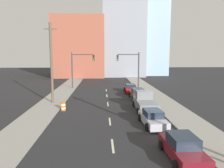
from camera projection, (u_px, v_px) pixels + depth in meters
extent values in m
cube|color=gray|center=(73.00, 82.00, 49.89)|extent=(3.46, 88.15, 0.14)
cube|color=gray|center=(137.00, 82.00, 50.55)|extent=(3.46, 88.15, 0.14)
cube|color=beige|center=(113.00, 146.00, 15.48)|extent=(0.16, 2.40, 0.01)
cube|color=beige|center=(110.00, 121.00, 21.07)|extent=(0.16, 2.40, 0.01)
cube|color=beige|center=(108.00, 104.00, 28.39)|extent=(0.16, 2.40, 0.01)
cube|color=beige|center=(107.00, 96.00, 34.08)|extent=(0.16, 2.40, 0.01)
cube|color=beige|center=(106.00, 90.00, 39.15)|extent=(0.16, 2.40, 0.01)
cube|color=#9E513D|center=(80.00, 48.00, 64.38)|extent=(14.00, 16.00, 16.68)
cube|color=gray|center=(122.00, 34.00, 68.32)|extent=(12.00, 20.00, 25.12)
cube|color=#99B7CC|center=(142.00, 24.00, 72.10)|extent=(13.00, 20.00, 32.30)
cylinder|color=#38383D|center=(72.00, 71.00, 40.63)|extent=(0.24, 0.24, 6.76)
cylinder|color=#38383D|center=(83.00, 55.00, 40.31)|extent=(4.00, 0.16, 0.16)
cube|color=black|center=(94.00, 58.00, 40.49)|extent=(0.34, 0.32, 1.10)
cylinder|color=#4C0C0C|center=(94.00, 56.00, 40.28)|extent=(0.22, 0.04, 0.22)
cylinder|color=#593F0C|center=(94.00, 58.00, 40.32)|extent=(0.22, 0.04, 0.22)
cylinder|color=#26E53F|center=(94.00, 60.00, 40.37)|extent=(0.22, 0.04, 0.22)
cylinder|color=#38383D|center=(139.00, 70.00, 41.19)|extent=(0.24, 0.24, 6.76)
cylinder|color=#38383D|center=(128.00, 55.00, 40.69)|extent=(4.00, 0.16, 0.16)
cube|color=black|center=(118.00, 58.00, 40.69)|extent=(0.34, 0.32, 1.10)
cylinder|color=#4C0C0C|center=(118.00, 56.00, 40.47)|extent=(0.22, 0.04, 0.22)
cylinder|color=#593F0C|center=(118.00, 58.00, 40.52)|extent=(0.22, 0.04, 0.22)
cylinder|color=#26E53F|center=(118.00, 60.00, 40.57)|extent=(0.22, 0.04, 0.22)
cylinder|color=brown|center=(51.00, 64.00, 27.95)|extent=(0.32, 0.32, 10.39)
cube|color=brown|center=(50.00, 29.00, 27.35)|extent=(1.60, 0.14, 0.14)
cylinder|color=orange|center=(63.00, 110.00, 25.16)|extent=(0.56, 0.56, 0.19)
cylinder|color=white|center=(63.00, 108.00, 25.13)|extent=(0.56, 0.56, 0.19)
cylinder|color=orange|center=(63.00, 106.00, 25.11)|extent=(0.56, 0.56, 0.19)
cylinder|color=white|center=(63.00, 105.00, 25.08)|extent=(0.56, 0.56, 0.19)
cylinder|color=orange|center=(63.00, 103.00, 25.06)|extent=(0.56, 0.56, 0.19)
cube|color=maroon|center=(182.00, 150.00, 13.55)|extent=(1.88, 4.51, 0.71)
cube|color=#1E2838|center=(183.00, 140.00, 13.46)|extent=(1.60, 2.05, 0.63)
cylinder|color=black|center=(161.00, 145.00, 14.88)|extent=(0.24, 0.61, 0.60)
cylinder|color=black|center=(187.00, 144.00, 15.01)|extent=(0.24, 0.61, 0.60)
cylinder|color=black|center=(176.00, 165.00, 12.15)|extent=(0.24, 0.61, 0.60)
cylinder|color=black|center=(208.00, 164.00, 12.28)|extent=(0.24, 0.61, 0.60)
cube|color=#B2B2BC|center=(153.00, 120.00, 19.88)|extent=(1.97, 4.58, 0.65)
cube|color=#1E2838|center=(153.00, 113.00, 19.80)|extent=(1.62, 2.10, 0.60)
cylinder|color=black|center=(140.00, 118.00, 21.19)|extent=(0.26, 0.68, 0.66)
cylinder|color=black|center=(158.00, 117.00, 21.37)|extent=(0.26, 0.68, 0.66)
cylinder|color=black|center=(147.00, 127.00, 18.44)|extent=(0.26, 0.68, 0.66)
cylinder|color=black|center=(168.00, 126.00, 18.62)|extent=(0.26, 0.68, 0.66)
cube|color=slate|center=(145.00, 104.00, 25.44)|extent=(2.16, 5.49, 0.97)
cube|color=slate|center=(144.00, 95.00, 26.13)|extent=(1.90, 1.65, 0.94)
cylinder|color=black|center=(134.00, 104.00, 27.13)|extent=(0.22, 0.64, 0.64)
cylinder|color=black|center=(151.00, 104.00, 27.22)|extent=(0.22, 0.64, 0.64)
cylinder|color=black|center=(138.00, 111.00, 23.76)|extent=(0.22, 0.64, 0.64)
cylinder|color=black|center=(158.00, 111.00, 23.85)|extent=(0.22, 0.64, 0.64)
cube|color=brown|center=(138.00, 95.00, 31.78)|extent=(1.90, 4.70, 0.69)
cube|color=#1E2838|center=(138.00, 91.00, 31.69)|extent=(1.65, 2.12, 0.63)
cylinder|color=black|center=(130.00, 95.00, 33.19)|extent=(0.23, 0.67, 0.66)
cylinder|color=black|center=(142.00, 94.00, 33.29)|extent=(0.23, 0.67, 0.66)
cylinder|color=black|center=(133.00, 98.00, 30.32)|extent=(0.23, 0.67, 0.66)
cylinder|color=black|center=(146.00, 98.00, 30.43)|extent=(0.23, 0.67, 0.66)
cube|color=red|center=(130.00, 89.00, 37.14)|extent=(1.94, 4.65, 0.62)
cube|color=#1E2838|center=(131.00, 86.00, 37.06)|extent=(1.65, 2.12, 0.58)
cylinder|color=black|center=(124.00, 89.00, 38.56)|extent=(0.24, 0.64, 0.63)
cylinder|color=black|center=(135.00, 89.00, 38.59)|extent=(0.24, 0.64, 0.63)
cylinder|color=black|center=(126.00, 92.00, 35.73)|extent=(0.24, 0.64, 0.63)
cylinder|color=black|center=(137.00, 92.00, 35.76)|extent=(0.24, 0.64, 0.63)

